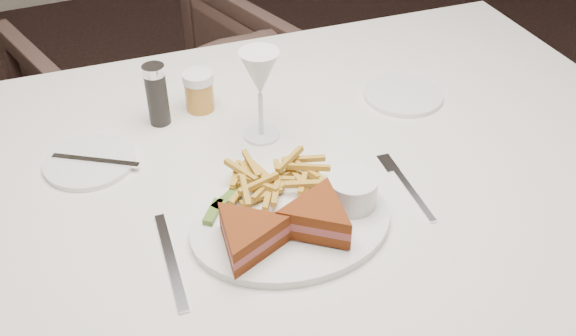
% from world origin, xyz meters
% --- Properties ---
extents(ground, '(5.00, 5.00, 0.00)m').
position_xyz_m(ground, '(0.00, 0.00, 0.00)').
color(ground, black).
rests_on(ground, ground).
extents(table, '(1.57, 1.11, 0.75)m').
position_xyz_m(table, '(-0.32, -0.23, 0.38)').
color(table, silver).
rests_on(table, ground).
extents(chair_far, '(0.83, 0.80, 0.70)m').
position_xyz_m(chair_far, '(-0.32, 0.69, 0.35)').
color(chair_far, '#47322B').
rests_on(chair_far, ground).
extents(table_setting, '(0.79, 0.60, 0.18)m').
position_xyz_m(table_setting, '(-0.34, -0.27, 0.79)').
color(table_setting, white).
rests_on(table_setting, table).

